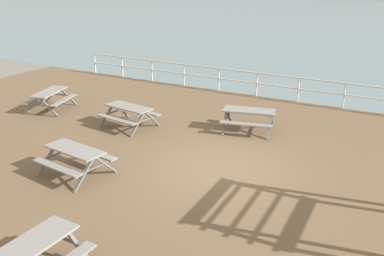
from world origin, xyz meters
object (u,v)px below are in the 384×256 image
object	(u,v)px
picnic_table_near_right	(75,155)
picnic_table_seaward	(129,111)
picnic_table_near_left	(31,253)
picnic_table_far_left	(50,96)
picnic_table_corner	(249,115)

from	to	relation	value
picnic_table_near_right	picnic_table_seaward	size ratio (longest dim) A/B	0.99
picnic_table_seaward	picnic_table_near_left	bearing A→B (deg)	-57.47
picnic_table_seaward	picnic_table_far_left	bearing A→B (deg)	-173.33
picnic_table_near_right	picnic_table_seaward	xyz separation A→B (m)	(-1.10, 3.87, 0.00)
picnic_table_near_left	picnic_table_near_right	size ratio (longest dim) A/B	0.93
picnic_table_near_left	picnic_table_far_left	xyz separation A→B (m)	(-7.59, 7.56, 0.00)
picnic_table_far_left	picnic_table_near_right	bearing A→B (deg)	-143.91
picnic_table_near_left	picnic_table_near_right	distance (m)	4.38
picnic_table_near_right	picnic_table_corner	bearing A→B (deg)	69.70
picnic_table_near_right	picnic_table_far_left	distance (m)	6.49
picnic_table_far_left	picnic_table_corner	size ratio (longest dim) A/B	1.02
picnic_table_seaward	picnic_table_corner	size ratio (longest dim) A/B	0.94
picnic_table_far_left	picnic_table_near_left	bearing A→B (deg)	-151.61
picnic_table_far_left	picnic_table_corner	bearing A→B (deg)	-94.63
picnic_table_seaward	picnic_table_near_right	bearing A→B (deg)	-66.73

